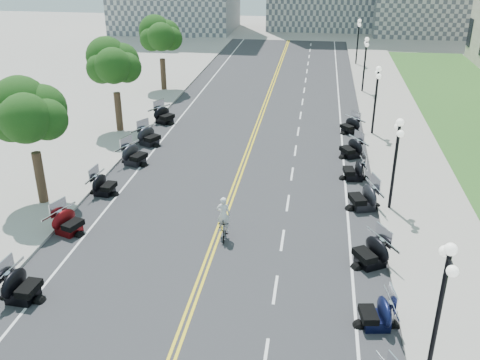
{
  "coord_description": "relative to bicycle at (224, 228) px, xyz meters",
  "views": [
    {
      "loc": [
        4.41,
        -22.25,
        13.28
      ],
      "look_at": [
        0.79,
        2.29,
        2.0
      ],
      "focal_mm": 40.0,
      "sensor_mm": 36.0,
      "label": 1
    }
  ],
  "objects": [
    {
      "name": "lane_dash_16",
      "position": [
        2.84,
        40.15,
        -0.5
      ],
      "size": [
        0.12,
        2.0,
        0.0
      ],
      "primitive_type": "cube",
      "color": "white",
      "rests_on": "road"
    },
    {
      "name": "lane_dash_8",
      "position": [
        2.84,
        8.15,
        -0.5
      ],
      "size": [
        0.12,
        2.0,
        0.0
      ],
      "primitive_type": "cube",
      "color": "white",
      "rests_on": "road"
    },
    {
      "name": "edge_line_south",
      "position": [
        -6.76,
        10.15,
        -0.5
      ],
      "size": [
        0.12,
        90.0,
        0.0
      ],
      "primitive_type": "cube",
      "color": "white",
      "rests_on": "road"
    },
    {
      "name": "lane_dash_18",
      "position": [
        2.84,
        48.15,
        -0.5
      ],
      "size": [
        0.12,
        2.0,
        0.0
      ],
      "primitive_type": "cube",
      "color": "white",
      "rests_on": "road"
    },
    {
      "name": "motorcycle_n_7",
      "position": [
        6.54,
        7.92,
        0.16
      ],
      "size": [
        2.12,
        2.12,
        1.34
      ],
      "primitive_type": null,
      "rotation": [
        0.0,
        0.0,
        -1.45
      ],
      "color": "black",
      "rests_on": "road"
    },
    {
      "name": "motorcycle_s_7",
      "position": [
        -7.23,
        8.27,
        0.21
      ],
      "size": [
        2.64,
        2.64,
        1.44
      ],
      "primitive_type": null,
      "rotation": [
        0.0,
        0.0,
        1.22
      ],
      "color": "black",
      "rests_on": "road"
    },
    {
      "name": "lane_dash_17",
      "position": [
        2.84,
        44.15,
        -0.5
      ],
      "size": [
        0.12,
        2.0,
        0.0
      ],
      "primitive_type": "cube",
      "color": "white",
      "rests_on": "road"
    },
    {
      "name": "lane_dash_14",
      "position": [
        2.84,
        32.15,
        -0.5
      ],
      "size": [
        0.12,
        2.0,
        0.0
      ],
      "primitive_type": "cube",
      "color": "white",
      "rests_on": "road"
    },
    {
      "name": "motorcycle_s_9",
      "position": [
        -7.64,
        16.66,
        0.19
      ],
      "size": [
        2.77,
        2.77,
        1.41
      ],
      "primitive_type": null,
      "rotation": [
        0.0,
        0.0,
        1.03
      ],
      "color": "black",
      "rests_on": "road"
    },
    {
      "name": "street_lamp_3",
      "position": [
        8.24,
        16.15,
        2.09
      ],
      "size": [
        0.5,
        1.2,
        4.9
      ],
      "primitive_type": null,
      "color": "black",
      "rests_on": "sidewalk_north"
    },
    {
      "name": "motorcycle_n_6",
      "position": [
        6.85,
        4.1,
        0.23
      ],
      "size": [
        2.67,
        2.67,
        1.49
      ],
      "primitive_type": null,
      "rotation": [
        0.0,
        0.0,
        -1.26
      ],
      "color": "black",
      "rests_on": "road"
    },
    {
      "name": "sidewalk_north",
      "position": [
        10.14,
        10.15,
        -0.44
      ],
      "size": [
        5.0,
        90.0,
        0.15
      ],
      "primitive_type": "cube",
      "color": "#9E9991",
      "rests_on": "ground"
    },
    {
      "name": "edge_line_north",
      "position": [
        6.04,
        10.15,
        -0.5
      ],
      "size": [
        0.12,
        90.0,
        0.0
      ],
      "primitive_type": "cube",
      "color": "white",
      "rests_on": "road"
    },
    {
      "name": "lane_dash_11",
      "position": [
        2.84,
        20.15,
        -0.5
      ],
      "size": [
        0.12,
        2.0,
        0.0
      ],
      "primitive_type": "cube",
      "color": "white",
      "rests_on": "road"
    },
    {
      "name": "road",
      "position": [
        -0.36,
        10.15,
        -0.51
      ],
      "size": [
        16.0,
        90.0,
        0.01
      ],
      "primitive_type": "cube",
      "color": "#333335",
      "rests_on": "ground"
    },
    {
      "name": "lane_dash_19",
      "position": [
        2.84,
        52.15,
        -0.5
      ],
      "size": [
        0.12,
        2.0,
        0.0
      ],
      "primitive_type": "cube",
      "color": "white",
      "rests_on": "road"
    },
    {
      "name": "motorcycle_s_8",
      "position": [
        -7.37,
        11.81,
        0.19
      ],
      "size": [
        2.73,
        2.73,
        1.4
      ],
      "primitive_type": null,
      "rotation": [
        0.0,
        0.0,
        1.06
      ],
      "color": "black",
      "rests_on": "road"
    },
    {
      "name": "lane_dash_13",
      "position": [
        2.84,
        28.15,
        -0.5
      ],
      "size": [
        0.12,
        2.0,
        0.0
      ],
      "primitive_type": "cube",
      "color": "white",
      "rests_on": "road"
    },
    {
      "name": "motorcycle_s_6",
      "position": [
        -7.52,
        3.77,
        0.14
      ],
      "size": [
        2.06,
        2.06,
        1.3
      ],
      "primitive_type": null,
      "rotation": [
        0.0,
        0.0,
        1.46
      ],
      "color": "black",
      "rests_on": "road"
    },
    {
      "name": "centerline_yellow_b",
      "position": [
        -0.24,
        10.15,
        -0.5
      ],
      "size": [
        0.12,
        90.0,
        0.0
      ],
      "primitive_type": "cube",
      "color": "yellow",
      "rests_on": "road"
    },
    {
      "name": "tree_4",
      "position": [
        -10.36,
        26.15,
        4.24
      ],
      "size": [
        4.8,
        4.8,
        9.2
      ],
      "primitive_type": null,
      "color": "#235619",
      "rests_on": "sidewalk_south"
    },
    {
      "name": "centerline_yellow_a",
      "position": [
        -0.48,
        10.15,
        -0.5
      ],
      "size": [
        0.12,
        90.0,
        0.0
      ],
      "primitive_type": "cube",
      "color": "yellow",
      "rests_on": "road"
    },
    {
      "name": "lane_dash_9",
      "position": [
        2.84,
        12.15,
        -0.5
      ],
      "size": [
        0.12,
        2.0,
        0.0
      ],
      "primitive_type": "cube",
      "color": "white",
      "rests_on": "road"
    },
    {
      "name": "tree_2",
      "position": [
        -10.36,
        2.15,
        4.24
      ],
      "size": [
        4.8,
        4.8,
        9.2
      ],
      "primitive_type": null,
      "color": "#235619",
      "rests_on": "sidewalk_south"
    },
    {
      "name": "lane_dash_6",
      "position": [
        2.84,
        0.15,
        -0.5
      ],
      "size": [
        0.12,
        2.0,
        0.0
      ],
      "primitive_type": "cube",
      "color": "white",
      "rests_on": "road"
    },
    {
      "name": "motorcycle_n_9",
      "position": [
        6.63,
        16.42,
        0.12
      ],
      "size": [
        2.56,
        2.56,
        1.27
      ],
      "primitive_type": null,
      "rotation": [
        0.0,
        0.0,
        -0.86
      ],
      "color": "black",
      "rests_on": "road"
    },
    {
      "name": "street_lamp_1",
      "position": [
        8.24,
        -7.85,
        2.09
      ],
      "size": [
        0.5,
        1.2,
        4.9
      ],
      "primitive_type": null,
      "color": "black",
      "rests_on": "sidewalk_north"
    },
    {
      "name": "ground",
      "position": [
        -0.36,
        0.15,
        -0.51
      ],
      "size": [
        160.0,
        160.0,
        0.0
      ],
      "primitive_type": "plane",
      "color": "gray"
    },
    {
      "name": "bicycle",
      "position": [
        0.0,
        0.0,
        0.0
      ],
      "size": [
        0.75,
        1.76,
        1.03
      ],
      "primitive_type": "imported",
      "rotation": [
        0.0,
        0.0,
        0.16
      ],
      "color": "#A51414",
      "rests_on": "road"
    },
    {
      "name": "motorcycle_s_5",
      "position": [
        -7.61,
        -0.66,
        0.15
      ],
      "size": [
        2.44,
        2.44,
        1.34
      ],
      "primitive_type": null,
      "rotation": [
        0.0,
        0.0,
        1.23
      ],
      "color": "#590A0C",
      "rests_on": "road"
    },
    {
      "name": "motorcycle_n_8",
      "position": [
        6.53,
        11.55,
        0.17
      ],
      "size": [
        2.67,
        2.67,
        1.36
      ],
      "primitive_type": null,
      "rotation": [
        0.0,
        0.0,
        -1.02
      ],
      "color": "black",
      "rests_on": "road"
    },
    {
      "name": "motorcycle_s_4",
      "position": [
        -7.14,
        -5.96,
        0.21
      ],
      "size": [
        2.17,
        2.17,
        1.44
      ],
      "primitive_type": null,
      "rotation": [
        0.0,
        0.0,
        1.51
      ],
      "color": "black",
      "rests_on": "road"
    },
    {
      "name": "lane_dash_7",
      "position": [
        2.84,
        4.15,
        -0.5
      ],
      "size": [
        0.12,
        2.0,
        0.0
      ],
      "primitive_type": "cube",
      "color": "white",
      "rests_on": "road"
    },
    {
      "name": "lane_dash_10",
      "position": [
        2.84,
        16.15,
        -0.5
      ],
      "size": [
        0.12,
        2.0,
        0.0
      ],
      "primitive_type": "cube",
      "color": "white",
      "rests_on": "road"
    },
    {
      "name": "motorcycle_n_4",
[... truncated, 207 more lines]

